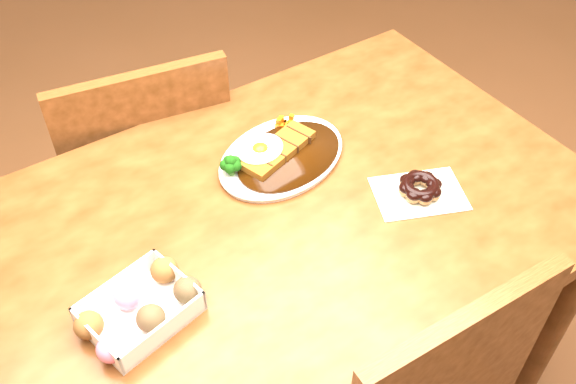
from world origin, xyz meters
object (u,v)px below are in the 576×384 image
chair_far (148,173)px  donut_box (140,308)px  pon_de_ring (420,188)px  table (288,245)px  katsu_curry_plate (279,155)px

chair_far → donut_box: 0.71m
pon_de_ring → chair_far: bearing=117.6°
table → donut_box: (-0.33, -0.07, 0.12)m
katsu_curry_plate → pon_de_ring: size_ratio=1.59×
table → chair_far: chair_far is taller
table → donut_box: donut_box is taller
katsu_curry_plate → chair_far: bearing=111.4°
katsu_curry_plate → donut_box: 0.45m
katsu_curry_plate → pon_de_ring: katsu_curry_plate is taller
table → donut_box: 0.36m
table → katsu_curry_plate: 0.19m
table → chair_far: (-0.09, 0.54, -0.17)m
donut_box → pon_de_ring: donut_box is taller
katsu_curry_plate → pon_de_ring: bearing=-53.2°
chair_far → table: bearing=109.5°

